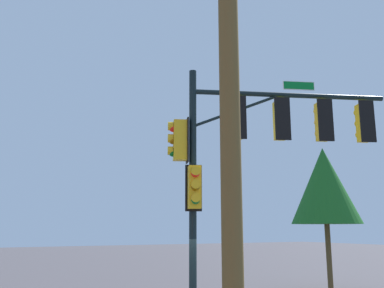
% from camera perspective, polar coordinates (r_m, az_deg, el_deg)
% --- Properties ---
extents(signal_pole_assembly, '(5.90, 2.61, 7.12)m').
position_cam_1_polar(signal_pole_assembly, '(11.74, 8.28, -0.08)').
color(signal_pole_assembly, black).
rests_on(signal_pole_assembly, ground_plane).
extents(utility_pole, '(1.80, 0.32, 8.83)m').
position_cam_1_polar(utility_pole, '(6.56, 5.15, 4.20)').
color(utility_pole, brown).
rests_on(utility_pole, ground_plane).
extents(tree_near, '(3.25, 3.25, 6.60)m').
position_cam_1_polar(tree_near, '(21.10, 17.49, -5.39)').
color(tree_near, brown).
rests_on(tree_near, ground_plane).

